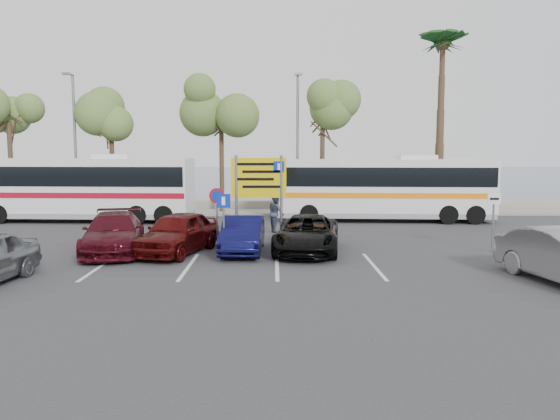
{
  "coord_description": "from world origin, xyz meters",
  "views": [
    {
      "loc": [
        1.59,
        -18.6,
        3.8
      ],
      "look_at": [
        1.85,
        3.0,
        1.43
      ],
      "focal_mm": 35.0,
      "sensor_mm": 36.0,
      "label": 1
    }
  ],
  "objects_px": {
    "street_lamp_right": "(298,136)",
    "suv_black": "(307,234)",
    "pedestrian_far": "(276,213)",
    "coach_bus_right": "(384,191)",
    "street_lamp_left": "(74,136)",
    "car_maroon": "(114,233)",
    "coach_bus_left": "(83,190)",
    "car_red": "(178,233)",
    "car_blue": "(243,234)",
    "direction_sign": "(259,185)"
  },
  "relations": [
    {
      "from": "car_maroon",
      "to": "coach_bus_right",
      "type": "bearing_deg",
      "value": 26.75
    },
    {
      "from": "car_blue",
      "to": "street_lamp_left",
      "type": "bearing_deg",
      "value": 132.63
    },
    {
      "from": "direction_sign",
      "to": "car_red",
      "type": "relative_size",
      "value": 0.8
    },
    {
      "from": "direction_sign",
      "to": "car_blue",
      "type": "distance_m",
      "value": 2.5
    },
    {
      "from": "direction_sign",
      "to": "car_blue",
      "type": "height_order",
      "value": "direction_sign"
    },
    {
      "from": "coach_bus_right",
      "to": "coach_bus_left",
      "type": "bearing_deg",
      "value": 180.0
    },
    {
      "from": "street_lamp_right",
      "to": "coach_bus_left",
      "type": "distance_m",
      "value": 12.3
    },
    {
      "from": "car_red",
      "to": "direction_sign",
      "type": "bearing_deg",
      "value": 48.34
    },
    {
      "from": "street_lamp_left",
      "to": "coach_bus_left",
      "type": "height_order",
      "value": "street_lamp_left"
    },
    {
      "from": "street_lamp_right",
      "to": "coach_bus_right",
      "type": "distance_m",
      "value": 6.17
    },
    {
      "from": "street_lamp_right",
      "to": "suv_black",
      "type": "bearing_deg",
      "value": -90.76
    },
    {
      "from": "car_maroon",
      "to": "car_red",
      "type": "height_order",
      "value": "car_red"
    },
    {
      "from": "car_maroon",
      "to": "pedestrian_far",
      "type": "xyz_separation_m",
      "value": [
        6.07,
        5.0,
        0.17
      ]
    },
    {
      "from": "direction_sign",
      "to": "coach_bus_right",
      "type": "relative_size",
      "value": 0.31
    },
    {
      "from": "suv_black",
      "to": "car_maroon",
      "type": "bearing_deg",
      "value": -173.17
    },
    {
      "from": "street_lamp_right",
      "to": "suv_black",
      "type": "height_order",
      "value": "street_lamp_right"
    },
    {
      "from": "street_lamp_left",
      "to": "coach_bus_right",
      "type": "xyz_separation_m",
      "value": [
        17.5,
        -3.02,
        -2.95
      ]
    },
    {
      "from": "street_lamp_right",
      "to": "direction_sign",
      "type": "xyz_separation_m",
      "value": [
        -2.0,
        -10.32,
        -2.17
      ]
    },
    {
      "from": "coach_bus_left",
      "to": "car_blue",
      "type": "distance_m",
      "value": 12.76
    },
    {
      "from": "car_blue",
      "to": "pedestrian_far",
      "type": "relative_size",
      "value": 2.27
    },
    {
      "from": "suv_black",
      "to": "coach_bus_left",
      "type": "bearing_deg",
      "value": 148.53
    },
    {
      "from": "street_lamp_left",
      "to": "car_maroon",
      "type": "xyz_separation_m",
      "value": [
        5.64,
        -12.02,
        -3.86
      ]
    },
    {
      "from": "direction_sign",
      "to": "car_maroon",
      "type": "distance_m",
      "value": 5.88
    },
    {
      "from": "car_red",
      "to": "pedestrian_far",
      "type": "height_order",
      "value": "pedestrian_far"
    },
    {
      "from": "street_lamp_right",
      "to": "car_maroon",
      "type": "bearing_deg",
      "value": -121.48
    },
    {
      "from": "street_lamp_right",
      "to": "direction_sign",
      "type": "height_order",
      "value": "street_lamp_right"
    },
    {
      "from": "car_blue",
      "to": "pedestrian_far",
      "type": "distance_m",
      "value": 5.16
    },
    {
      "from": "coach_bus_left",
      "to": "street_lamp_left",
      "type": "bearing_deg",
      "value": 115.57
    },
    {
      "from": "street_lamp_left",
      "to": "pedestrian_far",
      "type": "xyz_separation_m",
      "value": [
        11.71,
        -7.02,
        -3.69
      ]
    },
    {
      "from": "street_lamp_right",
      "to": "car_maroon",
      "type": "relative_size",
      "value": 1.58
    },
    {
      "from": "car_blue",
      "to": "car_maroon",
      "type": "distance_m",
      "value": 4.8
    },
    {
      "from": "coach_bus_right",
      "to": "car_red",
      "type": "height_order",
      "value": "coach_bus_right"
    },
    {
      "from": "suv_black",
      "to": "car_blue",
      "type": "bearing_deg",
      "value": -173.17
    },
    {
      "from": "direction_sign",
      "to": "car_blue",
      "type": "xyz_separation_m",
      "value": [
        -0.56,
        -1.7,
        -1.75
      ]
    },
    {
      "from": "street_lamp_right",
      "to": "pedestrian_far",
      "type": "distance_m",
      "value": 8.03
    },
    {
      "from": "suv_black",
      "to": "pedestrian_far",
      "type": "xyz_separation_m",
      "value": [
        -1.13,
        5.0,
        0.22
      ]
    },
    {
      "from": "street_lamp_left",
      "to": "pedestrian_far",
      "type": "bearing_deg",
      "value": -30.93
    },
    {
      "from": "car_red",
      "to": "suv_black",
      "type": "distance_m",
      "value": 4.8
    },
    {
      "from": "coach_bus_right",
      "to": "suv_black",
      "type": "height_order",
      "value": "coach_bus_right"
    },
    {
      "from": "street_lamp_left",
      "to": "suv_black",
      "type": "relative_size",
      "value": 1.62
    },
    {
      "from": "coach_bus_left",
      "to": "suv_black",
      "type": "distance_m",
      "value": 14.55
    },
    {
      "from": "direction_sign",
      "to": "coach_bus_left",
      "type": "bearing_deg",
      "value": 142.62
    },
    {
      "from": "pedestrian_far",
      "to": "suv_black",
      "type": "bearing_deg",
      "value": 178.38
    },
    {
      "from": "car_red",
      "to": "car_blue",
      "type": "bearing_deg",
      "value": 20.12
    },
    {
      "from": "direction_sign",
      "to": "car_red",
      "type": "distance_m",
      "value": 3.87
    },
    {
      "from": "street_lamp_right",
      "to": "car_blue",
      "type": "relative_size",
      "value": 1.94
    },
    {
      "from": "coach_bus_right",
      "to": "car_red",
      "type": "bearing_deg",
      "value": -135.91
    },
    {
      "from": "pedestrian_far",
      "to": "street_lamp_right",
      "type": "bearing_deg",
      "value": -24.71
    },
    {
      "from": "suv_black",
      "to": "street_lamp_left",
      "type": "bearing_deg",
      "value": 143.72
    },
    {
      "from": "street_lamp_left",
      "to": "car_blue",
      "type": "bearing_deg",
      "value": -49.02
    }
  ]
}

